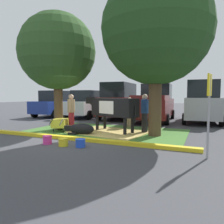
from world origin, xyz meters
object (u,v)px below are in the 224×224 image
cow_holstein (112,107)px  wheelbarrow (60,123)px  parking_sign (209,99)px  bucket_blue (80,143)px  shade_tree_right (156,30)px  person_visitor_near (130,112)px  hatchback_white (87,104)px  suv_dark_grey (202,102)px  calf_lying (81,129)px  bucket_yellow (63,142)px  shade_tree_left (57,52)px  person_handler (71,111)px  pickup_truck_maroon (155,104)px  bucket_pink (47,140)px  suv_black (119,101)px  sedan_blue (56,104)px  person_visitor_far (145,112)px

cow_holstein → wheelbarrow: (-2.22, -0.88, -0.73)m
parking_sign → bucket_blue: parking_sign is taller
shade_tree_right → person_visitor_near: 4.18m
hatchback_white → suv_dark_grey: size_ratio=0.96×
wheelbarrow → bucket_blue: size_ratio=4.74×
calf_lying → cow_holstein: bearing=50.5°
calf_lying → bucket_yellow: (0.56, -1.97, -0.10)m
person_visitor_near → wheelbarrow: person_visitor_near is taller
calf_lying → person_visitor_near: person_visitor_near is taller
shade_tree_left → suv_dark_grey: shade_tree_left is taller
person_handler → person_visitor_near: size_ratio=1.10×
cow_holstein → suv_dark_grey: 6.53m
parking_sign → pickup_truck_maroon: bearing=111.4°
shade_tree_left → bucket_pink: 4.75m
calf_lying → suv_black: suv_black is taller
cow_holstein → sedan_blue: bearing=144.6°
cow_holstein → person_visitor_near: bearing=79.5°
suv_black → sedan_blue: bearing=-175.8°
sedan_blue → suv_black: size_ratio=0.96×
person_visitor_far → suv_black: bearing=122.1°
person_handler → wheelbarrow: (-0.39, -0.34, -0.54)m
person_handler → suv_black: bearing=89.4°
parking_sign → bucket_pink: bearing=-176.6°
shade_tree_right → person_handler: bearing=-175.1°
calf_lying → bucket_blue: size_ratio=3.99×
suv_dark_grey → wheelbarrow: bearing=-133.1°
shade_tree_left → cow_holstein: 3.74m
shade_tree_right → person_visitor_far: bearing=136.1°
wheelbarrow → parking_sign: 6.53m
person_visitor_far → hatchback_white: 7.61m
cow_holstein → person_visitor_far: size_ratio=1.76×
pickup_truck_maroon → wheelbarrow: bearing=-117.4°
person_visitor_far → hatchback_white: size_ratio=0.38×
calf_lying → bucket_yellow: 2.05m
shade_tree_right → shade_tree_left: bearing=-177.8°
calf_lying → suv_dark_grey: (4.62, 6.57, 1.03)m
shade_tree_left → cow_holstein: (2.66, 0.39, -2.59)m
bucket_pink → bucket_blue: size_ratio=0.97×
calf_lying → bucket_yellow: size_ratio=3.96×
shade_tree_right → person_visitor_far: shade_tree_right is taller
calf_lying → suv_black: (-0.82, 6.56, 1.03)m
bucket_blue → suv_black: (-1.96, 8.43, 1.13)m
cow_holstein → suv_black: 5.68m
parking_sign → suv_black: 9.98m
wheelbarrow → calf_lying: bearing=-12.7°
cow_holstein → wheelbarrow: 2.50m
sedan_blue → pickup_truck_maroon: pickup_truck_maroon is taller
parking_sign → shade_tree_left: bearing=159.8°
pickup_truck_maroon → suv_black: bearing=171.9°
shade_tree_right → person_visitor_near: (-1.68, 1.77, -3.40)m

